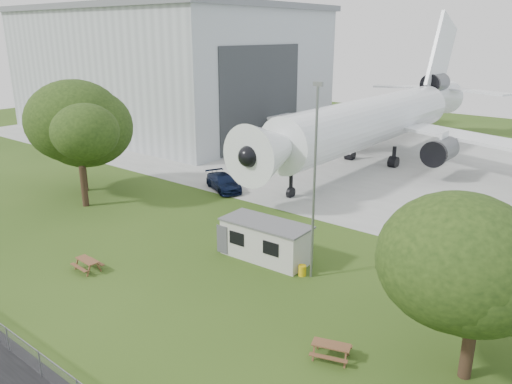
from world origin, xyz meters
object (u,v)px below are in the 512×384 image
Objects in this scene: picnic_west at (88,270)px; picnic_east at (331,358)px; hangar at (168,68)px; airliner at (377,118)px; site_cabin at (266,240)px.

picnic_west is 17.14m from picnic_east.
hangar reaches higher than picnic_east.
picnic_east is (51.42, -36.20, -9.41)m from hangar.
picnic_east is (15.44, -36.06, -5.27)m from airliner.
picnic_west is (-7.87, -8.73, -1.31)m from site_cabin.
site_cabin is 11.82m from picnic_west.
hangar is 52.11m from site_cabin.
hangar is 6.32× the size of site_cabin.
airliner is 38.39m from picnic_west.
picnic_east is (17.03, 1.94, 0.00)m from picnic_west.
hangar is at bearing 145.16° from site_cabin.
site_cabin is (6.28, -29.27, -3.96)m from airliner.
picnic_west is (-1.59, -38.00, -5.27)m from airliner.
site_cabin reaches higher than picnic_east.
hangar is at bearing 135.71° from picnic_west.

